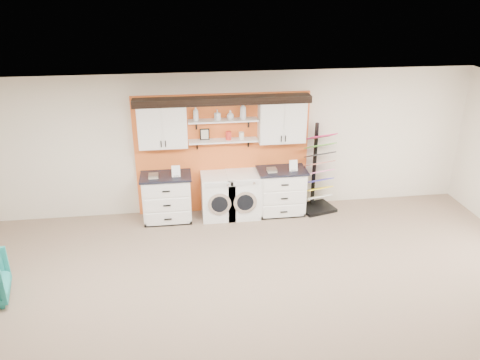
{
  "coord_description": "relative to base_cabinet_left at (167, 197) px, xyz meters",
  "views": [
    {
      "loc": [
        -0.84,
        -4.67,
        4.37
      ],
      "look_at": [
        0.12,
        2.3,
        1.34
      ],
      "focal_mm": 35.0,
      "sensor_mm": 36.0,
      "label": 1
    }
  ],
  "objects": [
    {
      "name": "soap_bottle_c",
      "position": [
        1.27,
        0.16,
        1.56
      ],
      "size": [
        0.19,
        0.19,
        0.17
      ],
      "primitive_type": "imported",
      "rotation": [
        0.0,
        0.0,
        5.75
      ],
      "color": "silver",
      "rests_on": "shelf_upper"
    },
    {
      "name": "picture_frame",
      "position": [
        0.78,
        0.21,
        1.18
      ],
      "size": [
        0.18,
        0.02,
        0.22
      ],
      "color": "black",
      "rests_on": "shelf_lower"
    },
    {
      "name": "accent_panel",
      "position": [
        1.13,
        0.32,
        0.73
      ],
      "size": [
        3.4,
        0.07,
        2.4
      ],
      "primitive_type": "cube",
      "color": "orange",
      "rests_on": "wall_back"
    },
    {
      "name": "canister_cream",
      "position": [
        1.48,
        0.16,
        1.14
      ],
      "size": [
        0.1,
        0.1,
        0.14
      ],
      "primitive_type": "cylinder",
      "color": "silver",
      "rests_on": "shelf_lower"
    },
    {
      "name": "shelf_upper",
      "position": [
        1.13,
        0.16,
        1.46
      ],
      "size": [
        1.32,
        0.28,
        0.03
      ],
      "primitive_type": "cube",
      "color": "white",
      "rests_on": "wall_back"
    },
    {
      "name": "wall_back",
      "position": [
        1.13,
        0.36,
        0.93
      ],
      "size": [
        10.0,
        0.0,
        10.0
      ],
      "primitive_type": "plane",
      "rotation": [
        1.57,
        0.0,
        0.0
      ],
      "color": "beige",
      "rests_on": "floor"
    },
    {
      "name": "washer",
      "position": [
        0.99,
        -0.0,
        -0.03
      ],
      "size": [
        0.64,
        0.71,
        0.89
      ],
      "color": "white",
      "rests_on": "floor"
    },
    {
      "name": "dryer",
      "position": [
        1.48,
        -0.0,
        -0.02
      ],
      "size": [
        0.64,
        0.71,
        0.9
      ],
      "color": "white",
      "rests_on": "floor"
    },
    {
      "name": "shelf_lower",
      "position": [
        1.13,
        0.16,
        1.06
      ],
      "size": [
        1.32,
        0.28,
        0.03
      ],
      "primitive_type": "cube",
      "color": "white",
      "rests_on": "wall_back"
    },
    {
      "name": "soap_bottle_d",
      "position": [
        1.51,
        0.16,
        1.63
      ],
      "size": [
        0.16,
        0.16,
        0.32
      ],
      "primitive_type": "imported",
      "rotation": [
        0.0,
        0.0,
        -1.26
      ],
      "color": "silver",
      "rests_on": "shelf_upper"
    },
    {
      "name": "sample_rack",
      "position": [
        3.02,
        0.04,
        0.09
      ],
      "size": [
        0.77,
        0.7,
        1.8
      ],
      "rotation": [
        0.0,
        0.0,
        0.27
      ],
      "color": "black",
      "rests_on": "floor"
    },
    {
      "name": "soap_bottle_b",
      "position": [
        1.02,
        0.16,
        1.57
      ],
      "size": [
        0.12,
        0.12,
        0.2
      ],
      "primitive_type": "imported",
      "rotation": [
        0.0,
        0.0,
        3.64
      ],
      "color": "silver",
      "rests_on": "shelf_upper"
    },
    {
      "name": "soap_bottle_a",
      "position": [
        0.62,
        0.16,
        1.61
      ],
      "size": [
        0.14,
        0.14,
        0.28
      ],
      "primitive_type": "imported",
      "rotation": [
        0.0,
        0.0,
        1.14
      ],
      "color": "silver",
      "rests_on": "shelf_upper"
    },
    {
      "name": "crown_molding",
      "position": [
        1.13,
        0.17,
        1.86
      ],
      "size": [
        3.3,
        0.41,
        0.13
      ],
      "color": "black",
      "rests_on": "wall_back"
    },
    {
      "name": "upper_cabinet_left",
      "position": [
        -0.0,
        0.15,
        1.41
      ],
      "size": [
        0.9,
        0.35,
        0.84
      ],
      "color": "white",
      "rests_on": "wall_back"
    },
    {
      "name": "base_cabinet_left",
      "position": [
        0.0,
        0.0,
        0.0
      ],
      "size": [
        0.97,
        0.66,
        0.95
      ],
      "color": "white",
      "rests_on": "floor"
    },
    {
      "name": "floor",
      "position": [
        1.13,
        -3.64,
        -0.47
      ],
      "size": [
        10.0,
        10.0,
        0.0
      ],
      "primitive_type": "plane",
      "color": "#836B58",
      "rests_on": "ground"
    },
    {
      "name": "ceiling",
      "position": [
        1.13,
        -3.64,
        2.33
      ],
      "size": [
        10.0,
        10.0,
        0.0
      ],
      "primitive_type": "plane",
      "rotation": [
        3.14,
        0.0,
        0.0
      ],
      "color": "white",
      "rests_on": "wall_back"
    },
    {
      "name": "canister_red",
      "position": [
        1.23,
        0.16,
        1.15
      ],
      "size": [
        0.11,
        0.11,
        0.16
      ],
      "primitive_type": "cylinder",
      "color": "red",
      "rests_on": "shelf_lower"
    },
    {
      "name": "base_cabinet_right",
      "position": [
        2.26,
        0.0,
        -0.0
      ],
      "size": [
        0.96,
        0.66,
        0.94
      ],
      "color": "white",
      "rests_on": "floor"
    },
    {
      "name": "upper_cabinet_right",
      "position": [
        2.26,
        0.15,
        1.41
      ],
      "size": [
        0.9,
        0.35,
        0.84
      ],
      "color": "white",
      "rests_on": "wall_back"
    }
  ]
}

